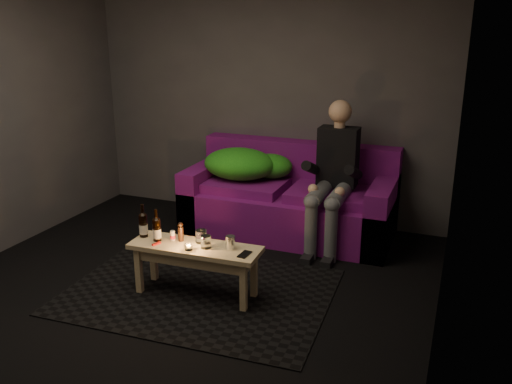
# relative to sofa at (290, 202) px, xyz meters

# --- Properties ---
(floor) EXTENTS (4.50, 4.50, 0.00)m
(floor) POSITION_rel_sofa_xyz_m (-0.43, -1.82, -0.33)
(floor) COLOR black
(floor) RESTS_ON ground
(room) EXTENTS (4.50, 4.50, 4.50)m
(room) POSITION_rel_sofa_xyz_m (-0.43, -1.35, 1.31)
(room) COLOR silver
(room) RESTS_ON ground
(rug) EXTENTS (2.18, 1.63, 0.01)m
(rug) POSITION_rel_sofa_xyz_m (-0.27, -1.55, -0.32)
(rug) COLOR black
(rug) RESTS_ON floor
(sofa) EXTENTS (2.12, 0.95, 0.91)m
(sofa) POSITION_rel_sofa_xyz_m (0.00, 0.00, 0.00)
(sofa) COLOR #7A1072
(sofa) RESTS_ON floor
(green_blanket) EXTENTS (0.93, 0.63, 0.32)m
(green_blanket) POSITION_rel_sofa_xyz_m (-0.50, -0.01, 0.36)
(green_blanket) COLOR #188217
(green_blanket) RESTS_ON sofa
(person) EXTENTS (0.38, 0.88, 1.41)m
(person) POSITION_rel_sofa_xyz_m (0.48, -0.17, 0.40)
(person) COLOR black
(person) RESTS_ON sofa
(coffee_table) EXTENTS (1.07, 0.38, 0.43)m
(coffee_table) POSITION_rel_sofa_xyz_m (-0.27, -1.60, 0.03)
(coffee_table) COLOR tan
(coffee_table) RESTS_ON rug
(beer_bottle_a) EXTENTS (0.07, 0.07, 0.28)m
(beer_bottle_a) POSITION_rel_sofa_xyz_m (-0.75, -1.59, 0.21)
(beer_bottle_a) COLOR black
(beer_bottle_a) RESTS_ON coffee_table
(beer_bottle_b) EXTENTS (0.07, 0.07, 0.27)m
(beer_bottle_b) POSITION_rel_sofa_xyz_m (-0.60, -1.62, 0.20)
(beer_bottle_b) COLOR black
(beer_bottle_b) RESTS_ON coffee_table
(salt_shaker) EXTENTS (0.05, 0.05, 0.08)m
(salt_shaker) POSITION_rel_sofa_xyz_m (-0.49, -1.57, 0.14)
(salt_shaker) COLOR silver
(salt_shaker) RESTS_ON coffee_table
(pepper_mill) EXTENTS (0.06, 0.06, 0.12)m
(pepper_mill) POSITION_rel_sofa_xyz_m (-0.42, -1.56, 0.16)
(pepper_mill) COLOR black
(pepper_mill) RESTS_ON coffee_table
(tumbler_back) EXTENTS (0.11, 0.11, 0.11)m
(tumbler_back) POSITION_rel_sofa_xyz_m (-0.26, -1.53, 0.16)
(tumbler_back) COLOR white
(tumbler_back) RESTS_ON coffee_table
(tealight) EXTENTS (0.06, 0.06, 0.04)m
(tealight) POSITION_rel_sofa_xyz_m (-0.28, -1.70, 0.13)
(tealight) COLOR white
(tealight) RESTS_ON coffee_table
(tumbler_front) EXTENTS (0.11, 0.11, 0.10)m
(tumbler_front) POSITION_rel_sofa_xyz_m (-0.17, -1.61, 0.15)
(tumbler_front) COLOR white
(tumbler_front) RESTS_ON coffee_table
(steel_cup) EXTENTS (0.10, 0.10, 0.10)m
(steel_cup) POSITION_rel_sofa_xyz_m (0.01, -1.55, 0.16)
(steel_cup) COLOR silver
(steel_cup) RESTS_ON coffee_table
(smartphone) EXTENTS (0.08, 0.14, 0.01)m
(smartphone) POSITION_rel_sofa_xyz_m (0.16, -1.62, 0.11)
(smartphone) COLOR black
(smartphone) RESTS_ON coffee_table
(red_lighter) EXTENTS (0.05, 0.08, 0.01)m
(red_lighter) POSITION_rel_sofa_xyz_m (-0.57, -1.70, 0.11)
(red_lighter) COLOR red
(red_lighter) RESTS_ON coffee_table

